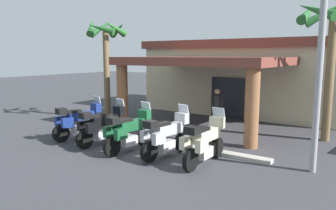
% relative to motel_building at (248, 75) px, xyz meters
% --- Properties ---
extents(ground_plane, '(80.00, 80.00, 0.00)m').
position_rel_motel_building_xyz_m(ground_plane, '(-0.05, -9.28, -2.08)').
color(ground_plane, '#38383D').
extents(motel_building, '(11.32, 11.30, 4.04)m').
position_rel_motel_building_xyz_m(motel_building, '(0.00, 0.00, 0.00)').
color(motel_building, beige).
rests_on(motel_building, ground_plane).
extents(motorcycle_blue, '(0.92, 2.19, 1.61)m').
position_rel_motel_building_xyz_m(motorcycle_blue, '(-3.11, -9.88, -1.38)').
color(motorcycle_blue, black).
rests_on(motorcycle_blue, ground_plane).
extents(motorcycle_black, '(0.83, 2.20, 1.61)m').
position_rel_motel_building_xyz_m(motorcycle_black, '(-1.74, -9.98, -1.38)').
color(motorcycle_black, black).
rests_on(motorcycle_black, ground_plane).
extents(motorcycle_green, '(0.74, 2.21, 1.61)m').
position_rel_motel_building_xyz_m(motorcycle_green, '(-0.38, -10.11, -1.38)').
color(motorcycle_green, black).
rests_on(motorcycle_green, ground_plane).
extents(motorcycle_silver, '(0.82, 2.21, 1.61)m').
position_rel_motel_building_xyz_m(motorcycle_silver, '(0.99, -9.88, -1.38)').
color(motorcycle_silver, black).
rests_on(motorcycle_silver, ground_plane).
extents(motorcycle_cream, '(0.72, 2.21, 1.61)m').
position_rel_motel_building_xyz_m(motorcycle_cream, '(2.36, -9.88, -1.38)').
color(motorcycle_cream, black).
rests_on(motorcycle_cream, ground_plane).
extents(pedestrian, '(0.52, 0.32, 1.77)m').
position_rel_motel_building_xyz_m(pedestrian, '(0.57, -5.28, -1.05)').
color(pedestrian, brown).
rests_on(pedestrian, ground_plane).
extents(palm_tree_near_portico, '(2.66, 2.75, 5.54)m').
position_rel_motel_building_xyz_m(palm_tree_near_portico, '(4.93, -4.85, 2.13)').
color(palm_tree_near_portico, brown).
rests_on(palm_tree_near_portico, ground_plane).
extents(palm_tree_roadside, '(2.07, 2.12, 5.14)m').
position_rel_motel_building_xyz_m(palm_tree_roadside, '(-5.05, -6.31, 1.73)').
color(palm_tree_roadside, brown).
rests_on(palm_tree_roadside, ground_plane).
extents(curb_strip, '(8.83, 0.36, 0.12)m').
position_rel_motel_building_xyz_m(curb_strip, '(-0.37, -8.72, -2.02)').
color(curb_strip, '#ADA89E').
rests_on(curb_strip, ground_plane).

